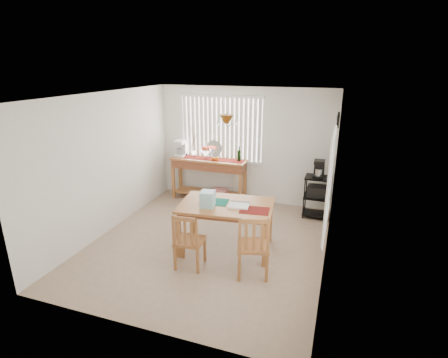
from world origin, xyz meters
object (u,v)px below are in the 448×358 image
at_px(cart_items, 319,169).
at_px(chair_left, 189,241).
at_px(wire_cart, 317,193).
at_px(sideboard, 209,169).
at_px(dining_table, 226,209).
at_px(chair_right, 253,246).

relative_size(cart_items, chair_left, 0.39).
distance_m(wire_cart, chair_left, 3.12).
xyz_separation_m(sideboard, dining_table, (1.11, -2.05, -0.01)).
bearing_deg(sideboard, wire_cart, -4.29).
xyz_separation_m(chair_left, chair_right, (1.00, 0.10, 0.04)).
bearing_deg(chair_right, chair_left, -174.50).
bearing_deg(chair_left, chair_right, 5.50).
relative_size(sideboard, chair_right, 1.73).
bearing_deg(cart_items, chair_right, -105.57).
distance_m(wire_cart, dining_table, 2.31).
distance_m(wire_cart, chair_right, 2.62).
distance_m(cart_items, chair_right, 2.68).
xyz_separation_m(sideboard, cart_items, (2.46, -0.18, 0.30)).
bearing_deg(chair_right, dining_table, 134.56).
distance_m(sideboard, chair_right, 3.23).
height_order(sideboard, chair_right, chair_right).
xyz_separation_m(sideboard, wire_cart, (2.46, -0.18, -0.22)).
relative_size(chair_left, chair_right, 0.91).
relative_size(sideboard, chair_left, 1.90).
bearing_deg(sideboard, cart_items, -4.08).
xyz_separation_m(wire_cart, cart_items, (0.00, 0.01, 0.51)).
height_order(cart_items, chair_left, cart_items).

